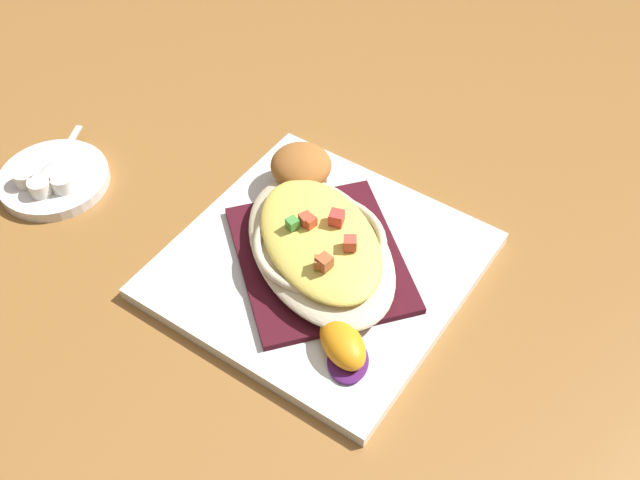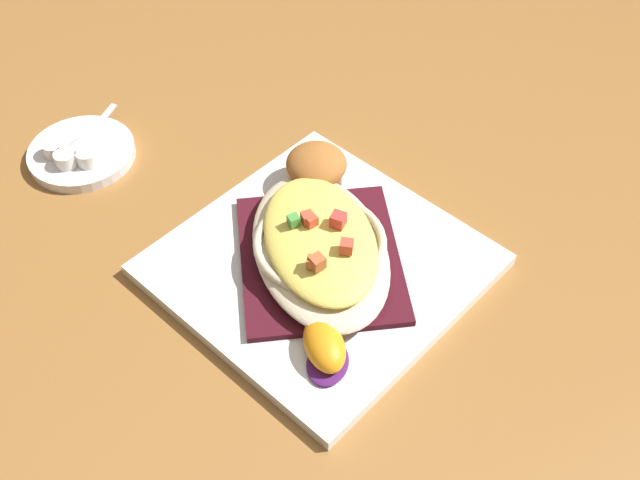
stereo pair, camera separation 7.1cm
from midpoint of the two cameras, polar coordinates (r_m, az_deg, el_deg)
ground_plane at (r=0.74m, az=2.73°, el=-2.36°), size 2.60×2.60×0.00m
square_plate at (r=0.74m, az=2.75°, el=-2.03°), size 0.28×0.28×0.01m
folded_napkin at (r=0.73m, az=2.78°, el=-1.53°), size 0.22×0.23×0.01m
gratin_dish at (r=0.72m, az=2.84°, el=-0.46°), size 0.21×0.24×0.05m
muffin at (r=0.79m, az=2.32°, el=5.23°), size 0.06×0.06×0.05m
orange_garnish at (r=0.66m, az=3.47°, el=-8.18°), size 0.06×0.07×0.03m
creamer_saucer at (r=0.88m, az=-15.08°, el=6.12°), size 0.12×0.12×0.01m
spoon at (r=0.88m, az=-15.01°, el=6.88°), size 0.09×0.05×0.01m
creamer_cup_0 at (r=0.87m, az=-16.94°, el=6.36°), size 0.02×0.02×0.02m
creamer_cup_1 at (r=0.86m, az=-16.11°, el=5.67°), size 0.02×0.02×0.02m
creamer_cup_2 at (r=0.85m, az=-14.61°, el=5.83°), size 0.02×0.02×0.02m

